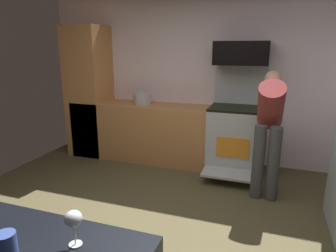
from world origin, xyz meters
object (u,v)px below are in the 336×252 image
at_px(person_cook, 269,125).
at_px(mug_coffee, 6,245).
at_px(stock_pot, 142,98).
at_px(wine_glass_mid, 73,220).
at_px(microwave, 241,53).
at_px(oven_range, 236,137).

height_order(person_cook, mug_coffee, person_cook).
xyz_separation_m(person_cook, stock_pot, (-1.91, 0.65, 0.10)).
bearing_deg(mug_coffee, wine_glass_mid, 33.29).
xyz_separation_m(person_cook, wine_glass_mid, (-0.80, -2.62, 0.14)).
distance_m(person_cook, wine_glass_mid, 2.74).
relative_size(microwave, wine_glass_mid, 4.32).
bearing_deg(mug_coffee, oven_range, 80.06).
height_order(microwave, mug_coffee, microwave).
xyz_separation_m(microwave, wine_glass_mid, (-0.36, -3.35, -0.66)).
height_order(wine_glass_mid, mug_coffee, wine_glass_mid).
relative_size(oven_range, microwave, 2.06).
height_order(oven_range, microwave, microwave).
xyz_separation_m(oven_range, person_cook, (0.44, -0.63, 0.38)).
relative_size(microwave, stock_pot, 2.65).
bearing_deg(wine_glass_mid, microwave, 83.81).
xyz_separation_m(wine_glass_mid, mug_coffee, (-0.23, -0.15, -0.07)).
bearing_deg(person_cook, oven_range, 124.62).
relative_size(oven_range, stock_pot, 5.47).
relative_size(oven_range, mug_coffee, 14.37).
xyz_separation_m(oven_range, microwave, (0.00, 0.09, 1.18)).
relative_size(person_cook, mug_coffee, 14.04).
xyz_separation_m(oven_range, stock_pot, (-1.47, 0.01, 0.48)).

